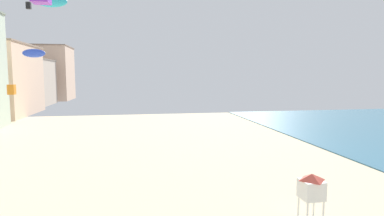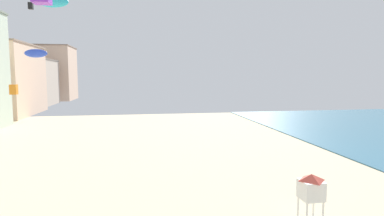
{
  "view_description": "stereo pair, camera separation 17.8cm",
  "coord_description": "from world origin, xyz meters",
  "views": [
    {
      "loc": [
        2.25,
        -3.24,
        7.65
      ],
      "look_at": [
        5.92,
        16.88,
        5.56
      ],
      "focal_mm": 29.61,
      "sensor_mm": 36.0,
      "label": 1
    },
    {
      "loc": [
        2.42,
        -3.27,
        7.65
      ],
      "look_at": [
        5.92,
        16.88,
        5.56
      ],
      "focal_mm": 29.61,
      "sensor_mm": 36.0,
      "label": 2
    }
  ],
  "objects": [
    {
      "name": "boardwalk_hotel_distant",
      "position": [
        -25.58,
        83.86,
        5.96
      ],
      "size": [
        12.59,
        17.27,
        11.92
      ],
      "color": "#C6B29E",
      "rests_on": "ground"
    },
    {
      "name": "boardwalk_hotel_furthest",
      "position": [
        -25.58,
        103.4,
        8.45
      ],
      "size": [
        16.3,
        14.85,
        16.89
      ],
      "color": "beige",
      "rests_on": "ground"
    },
    {
      "name": "lifeguard_stand",
      "position": [
        11.32,
        11.47,
        1.84
      ],
      "size": [
        1.1,
        1.1,
        2.55
      ],
      "rotation": [
        0.0,
        0.0,
        -0.17
      ],
      "color": "white",
      "rests_on": "ground"
    },
    {
      "name": "kite_black_box",
      "position": [
        -10.35,
        39.65,
        16.24
      ],
      "size": [
        0.52,
        0.52,
        0.82
      ],
      "color": "black"
    },
    {
      "name": "kite_blue_parafoil",
      "position": [
        -10.11,
        39.97,
        10.48
      ],
      "size": [
        2.74,
        0.76,
        1.07
      ],
      "color": "blue"
    },
    {
      "name": "kite_cyan_parafoil",
      "position": [
        -4.95,
        27.8,
        14.33
      ],
      "size": [
        2.75,
        0.76,
        1.07
      ],
      "color": "#2DB7CC"
    },
    {
      "name": "kite_orange_box",
      "position": [
        -11.96,
        37.19,
        6.04
      ],
      "size": [
        0.75,
        0.75,
        1.18
      ],
      "color": "orange"
    }
  ]
}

